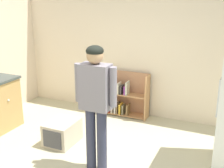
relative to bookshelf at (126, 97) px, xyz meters
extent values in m
cube|color=beige|center=(0.36, 0.19, 0.98)|extent=(5.20, 0.06, 2.70)
sphere|color=silver|center=(-1.52, -1.47, 0.19)|extent=(0.04, 0.04, 0.04)
cylinder|color=silver|center=(1.73, -1.21, 0.61)|extent=(0.02, 0.02, 0.50)
cube|color=#333333|center=(1.74, -1.04, 0.92)|extent=(0.01, 0.67, 0.01)
cube|color=tan|center=(-0.34, -0.03, 0.06)|extent=(0.02, 0.28, 0.85)
cube|color=tan|center=(0.44, -0.03, 0.06)|extent=(0.02, 0.28, 0.85)
cube|color=tan|center=(0.05, 0.10, 0.06)|extent=(0.80, 0.02, 0.85)
cube|color=tan|center=(0.05, -0.03, -0.34)|extent=(0.76, 0.24, 0.02)
cube|color=tan|center=(0.05, -0.03, 0.07)|extent=(0.76, 0.24, 0.02)
cube|color=red|center=(-0.30, -0.06, -0.25)|extent=(0.02, 0.17, 0.16)
cube|color=orange|center=(-0.30, -0.06, 0.18)|extent=(0.03, 0.17, 0.21)
cube|color=beige|center=(-0.24, -0.06, -0.21)|extent=(0.03, 0.17, 0.22)
cube|color=#4B4145|center=(-0.25, -0.06, 0.17)|extent=(0.03, 0.17, 0.19)
cube|color=silver|center=(-0.17, -0.06, -0.21)|extent=(0.03, 0.17, 0.24)
cube|color=brown|center=(-0.20, -0.06, 0.16)|extent=(0.03, 0.17, 0.16)
cube|color=brown|center=(-0.13, -0.06, -0.22)|extent=(0.02, 0.17, 0.21)
cube|color=beige|center=(-0.11, -0.06, 0.19)|extent=(0.03, 0.17, 0.21)
cube|color=gold|center=(-0.07, -0.06, -0.23)|extent=(0.03, 0.17, 0.20)
cube|color=#3C3836|center=(-0.05, -0.06, 0.16)|extent=(0.03, 0.17, 0.17)
cube|color=#6E644A|center=(-0.01, -0.06, -0.23)|extent=(0.03, 0.17, 0.19)
cube|color=#843594|center=(0.02, -0.06, 0.16)|extent=(0.03, 0.17, 0.17)
cube|color=brown|center=(0.08, -0.06, -0.22)|extent=(0.03, 0.17, 0.21)
cube|color=beige|center=(0.06, -0.06, 0.20)|extent=(0.03, 0.17, 0.25)
cylinder|color=#35374E|center=(0.25, -1.88, 0.06)|extent=(0.13, 0.13, 0.86)
cylinder|color=#35374E|center=(0.41, -1.88, 0.06)|extent=(0.13, 0.13, 0.86)
cube|color=gray|center=(0.33, -1.88, 0.78)|extent=(0.38, 0.22, 0.58)
cylinder|color=gray|center=(0.09, -1.88, 0.81)|extent=(0.09, 0.09, 0.49)
cylinder|color=gray|center=(0.57, -1.88, 0.81)|extent=(0.09, 0.09, 0.49)
sphere|color=tan|center=(0.33, -1.88, 1.17)|extent=(0.21, 0.21, 0.21)
ellipsoid|color=black|center=(0.33, -1.88, 1.23)|extent=(0.22, 0.22, 0.13)
cube|color=beige|center=(-0.48, -1.46, -0.19)|extent=(0.42, 0.54, 0.36)
cube|color=#424247|center=(-0.48, -1.73, -0.19)|extent=(0.32, 0.01, 0.27)
camera|label=1|loc=(1.91, -4.87, 1.84)|focal=46.12mm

